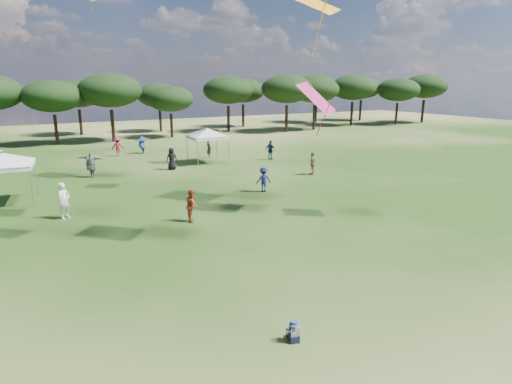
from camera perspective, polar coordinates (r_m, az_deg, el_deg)
tree_line at (r=54.28m, az=-20.42°, el=12.37°), size 108.78×17.63×7.77m
tent_left at (r=27.16m, az=-30.69°, el=4.22°), size 5.73×5.73×3.17m
tent_right at (r=35.85m, az=-6.54°, el=8.24°), size 5.80×5.80×3.20m
toddler at (r=11.89m, az=5.07°, el=-18.08°), size 0.44×0.47×0.60m
festival_crowd at (r=32.33m, az=-19.44°, el=3.35°), size 28.08×22.77×1.83m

